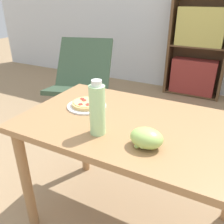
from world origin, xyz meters
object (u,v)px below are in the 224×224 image
Objects in this scene: pizza_on_plate at (87,105)px; grape_bunch at (146,138)px; bookshelf at (197,51)px; drink_bottle at (97,109)px; lounge_chair_near at (81,93)px.

grape_bunch reaches higher than pizza_on_plate.
pizza_on_plate is at bearing -95.52° from bookshelf.
drink_bottle reaches higher than grape_bunch.
grape_bunch is 0.55× the size of drink_bottle.
pizza_on_plate is 0.51m from grape_bunch.
lounge_chair_near is at bearing 126.50° from pizza_on_plate.
grape_bunch is 0.26m from drink_bottle.
bookshelf is at bearing 84.48° from pizza_on_plate.
bookshelf is (0.03, 2.69, -0.22)m from drink_bottle.
drink_bottle is 0.29× the size of lounge_chair_near.
grape_bunch is 2.70m from bookshelf.
bookshelf is at bearing 33.65° from lounge_chair_near.
bookshelf is (1.07, 1.33, 0.36)m from lounge_chair_near.
drink_bottle is 2.69m from bookshelf.
drink_bottle is 1.80m from lounge_chair_near.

